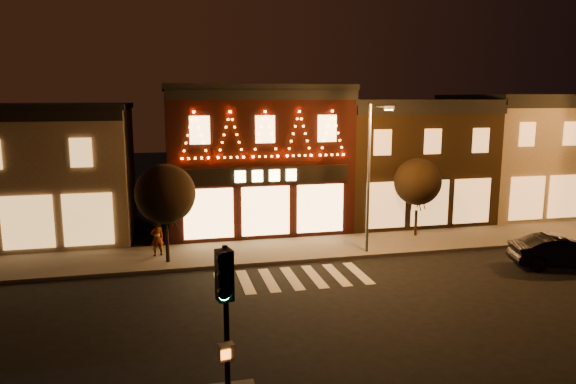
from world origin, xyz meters
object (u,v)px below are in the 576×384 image
object	(u,v)px
traffic_signal_near	(226,312)
pedestrian	(157,238)
streetlamp_mid	(371,167)
dark_sedan	(563,252)

from	to	relation	value
traffic_signal_near	pedestrian	xyz separation A→B (m)	(-1.59, 15.13, -2.33)
streetlamp_mid	pedestrian	world-z (taller)	streetlamp_mid
pedestrian	dark_sedan	bearing A→B (deg)	143.11
streetlamp_mid	dark_sedan	world-z (taller)	streetlamp_mid
traffic_signal_near	pedestrian	world-z (taller)	traffic_signal_near
traffic_signal_near	pedestrian	size ratio (longest dim) A/B	2.63
dark_sedan	pedestrian	xyz separation A→B (m)	(-17.87, 5.53, 0.27)
traffic_signal_near	dark_sedan	xyz separation A→B (m)	(16.28, 9.60, -2.61)
traffic_signal_near	streetlamp_mid	xyz separation A→B (m)	(8.46, 13.32, 1.00)
dark_sedan	traffic_signal_near	bearing A→B (deg)	135.51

